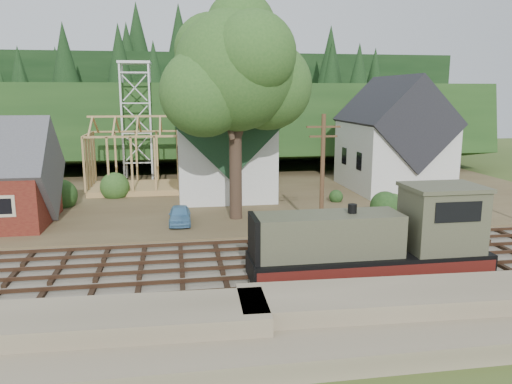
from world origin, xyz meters
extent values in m
plane|color=#384C1E|center=(0.00, 0.00, 0.00)|extent=(140.00, 140.00, 0.00)
cube|color=#7F7259|center=(0.00, -8.50, 0.00)|extent=(64.00, 5.00, 1.60)
cube|color=#726B5B|center=(0.00, 0.00, 0.08)|extent=(64.00, 11.00, 0.16)
cube|color=brown|center=(0.00, 18.00, 0.15)|extent=(64.00, 26.00, 0.30)
cube|color=#1E3F19|center=(0.00, 42.00, 0.00)|extent=(70.00, 28.96, 12.74)
cube|color=black|center=(0.00, 58.00, 0.00)|extent=(80.00, 20.00, 12.00)
cube|color=silver|center=(2.00, 20.00, 3.50)|extent=(8.00, 12.00, 6.40)
cube|color=#173320|center=(2.00, 20.00, 6.70)|extent=(8.40, 12.96, 8.40)
cube|color=silver|center=(2.00, 14.00, 8.70)|extent=(2.40, 2.40, 4.00)
cone|color=#173320|center=(2.00, 14.00, 12.00)|extent=(5.37, 5.37, 2.60)
cube|color=silver|center=(18.00, 19.00, 3.50)|extent=(8.00, 10.00, 6.40)
cube|color=black|center=(18.00, 19.00, 6.70)|extent=(8.40, 10.80, 8.40)
cube|color=tan|center=(-6.00, 22.00, 0.55)|extent=(8.00, 6.00, 0.50)
cube|color=tan|center=(-6.00, 22.00, 7.20)|extent=(8.00, 0.18, 0.18)
cube|color=silver|center=(-7.40, 26.60, 6.30)|extent=(0.18, 0.18, 12.00)
cube|color=silver|center=(-4.60, 26.60, 6.30)|extent=(0.18, 0.18, 12.00)
cube|color=silver|center=(-7.40, 29.40, 6.30)|extent=(0.18, 0.18, 12.00)
cube|color=silver|center=(-4.60, 29.40, 6.30)|extent=(0.18, 0.18, 12.00)
cube|color=silver|center=(-6.00, 28.00, 12.30)|extent=(3.20, 3.20, 0.25)
cylinder|color=#38281E|center=(2.00, 10.00, 4.30)|extent=(0.90, 0.90, 8.00)
sphere|color=#2F5B22|center=(2.00, 10.00, 10.80)|extent=(8.40, 8.40, 8.40)
sphere|color=#2F5B22|center=(4.50, 11.00, 9.80)|extent=(6.40, 6.40, 6.40)
sphere|color=#2F5B22|center=(-0.20, 9.20, 9.30)|extent=(6.00, 6.00, 6.00)
cylinder|color=#4C331E|center=(7.00, 5.20, 4.00)|extent=(0.28, 0.28, 8.00)
cube|color=#4C331E|center=(7.00, 5.20, 7.20)|extent=(2.20, 0.12, 0.12)
cube|color=#4C331E|center=(7.00, 5.20, 6.60)|extent=(1.80, 0.12, 0.12)
cube|color=black|center=(7.00, -3.00, 0.33)|extent=(11.69, 2.44, 0.34)
cube|color=black|center=(7.00, -3.00, 1.05)|extent=(11.69, 2.83, 1.07)
cube|color=#4B4A36|center=(4.86, -3.00, 2.60)|extent=(7.01, 2.24, 2.05)
cube|color=#4B4A36|center=(10.70, -3.00, 3.14)|extent=(3.51, 2.73, 3.12)
cube|color=#4B4A36|center=(10.70, -3.00, 4.75)|extent=(3.70, 2.92, 0.19)
cube|color=black|center=(10.70, -4.38, 3.82)|extent=(2.34, 0.06, 0.97)
cube|color=#4E1510|center=(7.00, -4.43, 1.05)|extent=(11.69, 0.04, 0.68)
cube|color=#4E1510|center=(7.00, -1.57, 1.05)|extent=(11.69, 0.04, 0.68)
cylinder|color=black|center=(6.03, -3.00, 3.73)|extent=(0.43, 0.43, 0.68)
imported|color=#609ECF|center=(-2.07, 9.07, 0.93)|extent=(1.57, 3.73, 1.26)
imported|color=red|center=(18.01, 16.17, 0.87)|extent=(4.53, 3.54, 1.14)
camera|label=1|loc=(-2.28, -25.17, 9.25)|focal=35.00mm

